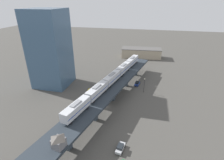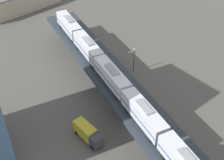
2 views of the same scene
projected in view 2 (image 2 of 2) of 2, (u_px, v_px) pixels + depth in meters
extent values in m
plane|color=#4C4944|center=(137.00, 132.00, 64.67)|extent=(400.00, 400.00, 0.00)
cube|color=#283039|center=(138.00, 110.00, 60.78)|extent=(29.11, 91.50, 0.80)
cube|color=#333D47|center=(161.00, 152.00, 56.84)|extent=(2.16, 2.16, 5.95)
cube|color=#333D47|center=(122.00, 103.00, 67.43)|extent=(2.16, 2.16, 5.95)
cube|color=#333D47|center=(94.00, 67.00, 78.03)|extent=(2.16, 2.16, 5.95)
cube|color=#333D47|center=(72.00, 40.00, 88.62)|extent=(2.16, 2.16, 5.95)
cube|color=gray|center=(189.00, 159.00, 45.76)|extent=(2.32, 4.41, 0.36)
cylinder|color=black|center=(164.00, 158.00, 50.65)|extent=(0.41, 0.87, 0.84)
cylinder|color=black|center=(176.00, 153.00, 51.50)|extent=(0.41, 0.87, 0.84)
cube|color=silver|center=(144.00, 114.00, 55.71)|extent=(5.46, 12.32, 3.10)
cube|color=navy|center=(144.00, 115.00, 55.90)|extent=(5.44, 12.10, 0.24)
cube|color=gray|center=(144.00, 107.00, 54.65)|extent=(2.32, 4.41, 0.36)
cylinder|color=black|center=(150.00, 140.00, 53.62)|extent=(0.41, 0.87, 0.84)
cylinder|color=black|center=(161.00, 135.00, 54.47)|extent=(0.41, 0.87, 0.84)
cylinder|color=black|center=(126.00, 110.00, 59.55)|extent=(0.41, 0.87, 0.84)
cylinder|color=black|center=(137.00, 106.00, 60.40)|extent=(0.41, 0.87, 0.84)
cube|color=silver|center=(112.00, 76.00, 64.61)|extent=(5.46, 12.32, 3.10)
cube|color=navy|center=(112.00, 77.00, 64.79)|extent=(5.44, 12.10, 0.24)
cube|color=gray|center=(112.00, 69.00, 63.55)|extent=(2.32, 4.41, 0.36)
cylinder|color=black|center=(116.00, 97.00, 62.52)|extent=(0.41, 0.87, 0.84)
cylinder|color=black|center=(127.00, 94.00, 63.36)|extent=(0.41, 0.87, 0.84)
cylinder|color=black|center=(99.00, 75.00, 68.45)|extent=(0.41, 0.87, 0.84)
cylinder|color=black|center=(108.00, 72.00, 69.29)|extent=(0.41, 0.87, 0.84)
cube|color=silver|center=(88.00, 47.00, 73.50)|extent=(5.46, 12.32, 3.10)
cube|color=navy|center=(88.00, 48.00, 73.69)|extent=(5.44, 12.10, 0.24)
cube|color=gray|center=(88.00, 41.00, 72.45)|extent=(2.32, 4.41, 0.36)
cylinder|color=black|center=(91.00, 65.00, 71.41)|extent=(0.41, 0.87, 0.84)
cylinder|color=black|center=(100.00, 63.00, 72.26)|extent=(0.41, 0.87, 0.84)
cylinder|color=black|center=(77.00, 48.00, 77.34)|extent=(0.41, 0.87, 0.84)
cylinder|color=black|center=(86.00, 46.00, 78.19)|extent=(0.41, 0.87, 0.84)
cube|color=silver|center=(69.00, 25.00, 82.40)|extent=(5.46, 12.32, 3.10)
cube|color=navy|center=(69.00, 26.00, 82.58)|extent=(5.44, 12.10, 0.24)
cube|color=gray|center=(69.00, 19.00, 81.34)|extent=(2.32, 4.41, 0.36)
cylinder|color=black|center=(71.00, 40.00, 80.31)|extent=(0.41, 0.87, 0.84)
cylinder|color=black|center=(80.00, 38.00, 81.16)|extent=(0.41, 0.87, 0.84)
cylinder|color=black|center=(60.00, 26.00, 86.24)|extent=(0.41, 0.87, 0.84)
cylinder|color=black|center=(68.00, 24.00, 87.09)|extent=(0.41, 0.87, 0.84)
cube|color=#233D93|center=(107.00, 63.00, 83.44)|extent=(2.61, 4.66, 0.80)
cube|color=#1E2328|center=(107.00, 61.00, 82.86)|extent=(2.03, 2.47, 0.76)
cylinder|color=black|center=(106.00, 68.00, 82.37)|extent=(0.36, 0.69, 0.66)
cylinder|color=black|center=(112.00, 66.00, 83.02)|extent=(0.36, 0.69, 0.66)
cylinder|color=black|center=(101.00, 62.00, 84.35)|extent=(0.36, 0.69, 0.66)
cylinder|color=black|center=(107.00, 61.00, 85.00)|extent=(0.36, 0.69, 0.66)
cube|color=#333338|center=(96.00, 141.00, 60.66)|extent=(2.25, 2.06, 2.30)
cube|color=gold|center=(85.00, 130.00, 62.67)|extent=(2.43, 5.26, 2.70)
cylinder|color=black|center=(93.00, 148.00, 60.84)|extent=(0.38, 1.01, 1.00)
cylinder|color=black|center=(100.00, 142.00, 61.88)|extent=(0.38, 1.01, 1.00)
cylinder|color=black|center=(77.00, 133.00, 63.88)|extent=(0.38, 1.01, 1.00)
cylinder|color=black|center=(85.00, 128.00, 64.96)|extent=(0.38, 1.01, 1.00)
cylinder|color=black|center=(134.00, 61.00, 79.69)|extent=(0.20, 0.20, 6.50)
sphere|color=beige|center=(134.00, 50.00, 77.57)|extent=(0.44, 0.44, 0.44)
cube|color=tan|center=(19.00, 1.00, 109.61)|extent=(28.63, 11.93, 6.40)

